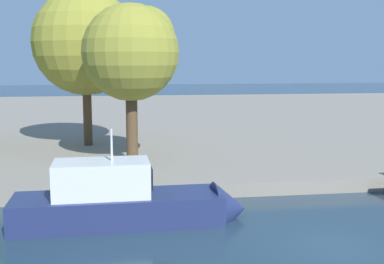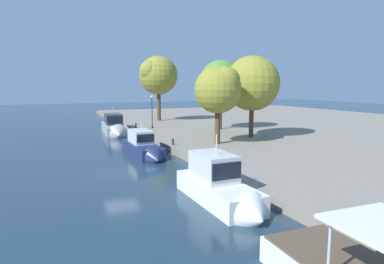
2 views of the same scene
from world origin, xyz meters
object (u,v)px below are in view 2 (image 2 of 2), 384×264
tree_0 (158,75)px  tree_1 (219,88)px  motor_yacht_0 (115,128)px  motor_yacht_2 (222,190)px  lamp_post (152,110)px  mooring_bollard_0 (136,125)px  tree_3 (251,83)px  mooring_bollard_1 (173,141)px  motor_yacht_1 (144,149)px  tree_2 (221,82)px

tree_0 → tree_1: size_ratio=1.38×
motor_yacht_0 → motor_yacht_2: bearing=4.5°
motor_yacht_2 → lamp_post: size_ratio=1.66×
motor_yacht_2 → motor_yacht_0: bearing=179.7°
mooring_bollard_0 → tree_1: (16.63, 4.72, 5.36)m
tree_0 → tree_3: size_ratio=1.17×
tree_0 → tree_3: bearing=11.3°
motor_yacht_0 → mooring_bollard_1: bearing=15.8°
motor_yacht_1 → mooring_bollard_1: (-0.85, 3.30, 0.35)m
motor_yacht_1 → motor_yacht_2: motor_yacht_2 is taller
motor_yacht_2 → tree_0: (-39.40, 8.82, 7.63)m
tree_1 → tree_2: 11.91m
tree_2 → tree_3: size_ratio=1.01×
motor_yacht_0 → mooring_bollard_1: motor_yacht_0 is taller
mooring_bollard_0 → mooring_bollard_1: bearing=0.1°
lamp_post → tree_2: tree_2 is taller
mooring_bollard_0 → motor_yacht_0: bearing=-79.2°
motor_yacht_0 → tree_0: 14.85m
tree_3 → motor_yacht_0: bearing=-134.3°
motor_yacht_2 → mooring_bollard_1: motor_yacht_2 is taller
motor_yacht_1 → lamp_post: (-14.98, 5.34, 2.53)m
motor_yacht_0 → tree_1: 18.70m
tree_2 → tree_0: bearing=-162.6°
mooring_bollard_1 → tree_2: tree_2 is taller
motor_yacht_0 → tree_3: tree_3 is taller
mooring_bollard_1 → tree_0: 25.65m
motor_yacht_1 → mooring_bollard_1: size_ratio=12.49×
tree_0 → motor_yacht_1: bearing=-20.7°
motor_yacht_2 → lamp_post: (-29.73, 4.87, 2.37)m
tree_2 → tree_3: (7.60, -0.16, -0.16)m
tree_2 → tree_3: bearing=-1.2°
motor_yacht_0 → mooring_bollard_0: motor_yacht_0 is taller
motor_yacht_0 → tree_3: (13.28, 13.59, 6.12)m
motor_yacht_1 → tree_0: size_ratio=0.76×
motor_yacht_1 → motor_yacht_0: bearing=178.4°
mooring_bollard_0 → tree_2: tree_2 is taller
motor_yacht_1 → tree_3: size_ratio=0.89×
motor_yacht_0 → mooring_bollard_0: size_ratio=14.49×
motor_yacht_0 → motor_yacht_1: 15.80m
tree_1 → mooring_bollard_1: bearing=-102.8°
tree_0 → tree_3: tree_0 is taller
tree_2 → motor_yacht_2: bearing=-28.3°
lamp_post → tree_0: (-9.67, 3.96, 5.27)m
motor_yacht_2 → tree_2: tree_2 is taller
mooring_bollard_1 → tree_3: (-1.67, 10.41, 5.95)m
mooring_bollard_0 → tree_3: bearing=36.9°
lamp_post → tree_2: bearing=60.3°
motor_yacht_0 → mooring_bollard_0: 3.23m
motor_yacht_2 → mooring_bollard_0: bearing=173.9°
tree_0 → motor_yacht_2: bearing=-12.6°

